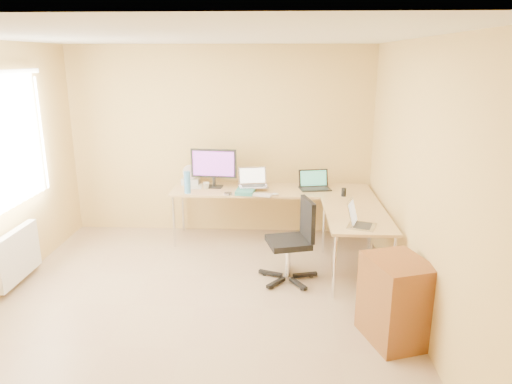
{
  "coord_description": "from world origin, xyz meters",
  "views": [
    {
      "loc": [
        0.8,
        -4.24,
        2.42
      ],
      "look_at": [
        0.55,
        1.1,
        0.9
      ],
      "focal_mm": 33.14,
      "sensor_mm": 36.0,
      "label": 1
    }
  ],
  "objects_px": {
    "mug": "(206,185)",
    "office_chair": "(288,238)",
    "desk_fan": "(191,175)",
    "laptop_return": "(362,217)",
    "water_bottle": "(187,182)",
    "desk_return": "(355,244)",
    "desk_main": "(271,215)",
    "laptop_black": "(315,180)",
    "laptop_center": "(253,178)",
    "keyboard": "(254,194)",
    "cabinet": "(396,302)",
    "monitor": "(214,168)"
  },
  "relations": [
    {
      "from": "laptop_return",
      "to": "office_chair",
      "type": "relative_size",
      "value": 0.35
    },
    {
      "from": "laptop_center",
      "to": "keyboard",
      "type": "bearing_deg",
      "value": -95.75
    },
    {
      "from": "desk_return",
      "to": "mug",
      "type": "relative_size",
      "value": 14.64
    },
    {
      "from": "desk_main",
      "to": "laptop_center",
      "type": "height_order",
      "value": "laptop_center"
    },
    {
      "from": "desk_return",
      "to": "monitor",
      "type": "height_order",
      "value": "monitor"
    },
    {
      "from": "desk_return",
      "to": "keyboard",
      "type": "height_order",
      "value": "keyboard"
    },
    {
      "from": "water_bottle",
      "to": "keyboard",
      "type": "bearing_deg",
      "value": -3.67
    },
    {
      "from": "desk_main",
      "to": "cabinet",
      "type": "relative_size",
      "value": 3.33
    },
    {
      "from": "mug",
      "to": "desk_fan",
      "type": "xyz_separation_m",
      "value": [
        -0.25,
        0.21,
        0.09
      ]
    },
    {
      "from": "desk_return",
      "to": "water_bottle",
      "type": "xyz_separation_m",
      "value": [
        -2.06,
        0.76,
        0.51
      ]
    },
    {
      "from": "mug",
      "to": "water_bottle",
      "type": "xyz_separation_m",
      "value": [
        -0.21,
        -0.23,
        0.1
      ]
    },
    {
      "from": "keyboard",
      "to": "desk_fan",
      "type": "relative_size",
      "value": 1.78
    },
    {
      "from": "desk_return",
      "to": "desk_fan",
      "type": "bearing_deg",
      "value": 150.27
    },
    {
      "from": "water_bottle",
      "to": "mug",
      "type": "bearing_deg",
      "value": 47.67
    },
    {
      "from": "mug",
      "to": "desk_return",
      "type": "bearing_deg",
      "value": -28.08
    },
    {
      "from": "laptop_black",
      "to": "water_bottle",
      "type": "relative_size",
      "value": 1.39
    },
    {
      "from": "water_bottle",
      "to": "desk_fan",
      "type": "xyz_separation_m",
      "value": [
        -0.04,
        0.44,
        -0.02
      ]
    },
    {
      "from": "desk_main",
      "to": "desk_fan",
      "type": "bearing_deg",
      "value": 169.93
    },
    {
      "from": "desk_main",
      "to": "cabinet",
      "type": "height_order",
      "value": "cabinet"
    },
    {
      "from": "desk_return",
      "to": "cabinet",
      "type": "height_order",
      "value": "cabinet"
    },
    {
      "from": "laptop_return",
      "to": "cabinet",
      "type": "relative_size",
      "value": 0.41
    },
    {
      "from": "office_chair",
      "to": "cabinet",
      "type": "xyz_separation_m",
      "value": [
        0.92,
        -1.12,
        -0.14
      ]
    },
    {
      "from": "laptop_center",
      "to": "cabinet",
      "type": "bearing_deg",
      "value": -69.63
    },
    {
      "from": "office_chair",
      "to": "desk_fan",
      "type": "bearing_deg",
      "value": 118.45
    },
    {
      "from": "water_bottle",
      "to": "cabinet",
      "type": "relative_size",
      "value": 0.36
    },
    {
      "from": "laptop_black",
      "to": "laptop_return",
      "type": "bearing_deg",
      "value": -86.19
    },
    {
      "from": "desk_main",
      "to": "desk_return",
      "type": "height_order",
      "value": "same"
    },
    {
      "from": "mug",
      "to": "office_chair",
      "type": "distance_m",
      "value": 1.63
    },
    {
      "from": "desk_fan",
      "to": "laptop_return",
      "type": "relative_size",
      "value": 0.78
    },
    {
      "from": "desk_main",
      "to": "laptop_black",
      "type": "bearing_deg",
      "value": 1.63
    },
    {
      "from": "laptop_return",
      "to": "cabinet",
      "type": "xyz_separation_m",
      "value": [
        0.17,
        -0.9,
        -0.48
      ]
    },
    {
      "from": "water_bottle",
      "to": "cabinet",
      "type": "distance_m",
      "value": 3.08
    },
    {
      "from": "laptop_return",
      "to": "cabinet",
      "type": "bearing_deg",
      "value": -150.55
    },
    {
      "from": "keyboard",
      "to": "laptop_return",
      "type": "relative_size",
      "value": 1.38
    },
    {
      "from": "keyboard",
      "to": "water_bottle",
      "type": "relative_size",
      "value": 1.57
    },
    {
      "from": "desk_return",
      "to": "cabinet",
      "type": "relative_size",
      "value": 1.63
    },
    {
      "from": "desk_main",
      "to": "desk_fan",
      "type": "height_order",
      "value": "desk_fan"
    },
    {
      "from": "desk_return",
      "to": "mug",
      "type": "bearing_deg",
      "value": 151.92
    },
    {
      "from": "monitor",
      "to": "cabinet",
      "type": "height_order",
      "value": "monitor"
    },
    {
      "from": "laptop_center",
      "to": "laptop_black",
      "type": "bearing_deg",
      "value": -4.73
    },
    {
      "from": "keyboard",
      "to": "mug",
      "type": "xyz_separation_m",
      "value": [
        -0.66,
        0.29,
        0.03
      ]
    },
    {
      "from": "monitor",
      "to": "laptop_center",
      "type": "bearing_deg",
      "value": -8.38
    },
    {
      "from": "desk_return",
      "to": "laptop_return",
      "type": "xyz_separation_m",
      "value": [
        -0.02,
        -0.42,
        0.47
      ]
    },
    {
      "from": "laptop_return",
      "to": "office_chair",
      "type": "distance_m",
      "value": 0.86
    },
    {
      "from": "office_chair",
      "to": "desk_main",
      "type": "bearing_deg",
      "value": 84.57
    },
    {
      "from": "mug",
      "to": "desk_fan",
      "type": "relative_size",
      "value": 0.35
    },
    {
      "from": "laptop_center",
      "to": "desk_fan",
      "type": "xyz_separation_m",
      "value": [
        -0.88,
        0.27,
        -0.05
      ]
    },
    {
      "from": "water_bottle",
      "to": "desk_fan",
      "type": "relative_size",
      "value": 1.13
    },
    {
      "from": "laptop_return",
      "to": "water_bottle",
      "type": "bearing_deg",
      "value": 79.01
    },
    {
      "from": "keyboard",
      "to": "desk_fan",
      "type": "height_order",
      "value": "desk_fan"
    }
  ]
}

